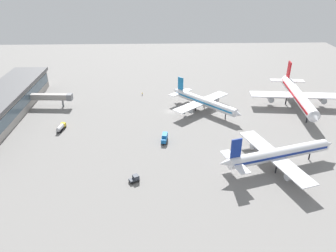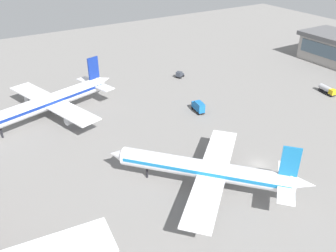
% 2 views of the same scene
% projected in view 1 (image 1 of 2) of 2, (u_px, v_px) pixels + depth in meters
% --- Properties ---
extents(ground, '(288.00, 288.00, 0.00)m').
position_uv_depth(ground, '(171.00, 111.00, 157.53)').
color(ground, gray).
extents(terminal_building, '(89.82, 18.51, 11.03)m').
position_uv_depth(terminal_building, '(0.00, 108.00, 147.50)').
color(terminal_building, '#9E9993').
rests_on(terminal_building, ground).
extents(airplane_at_gate, '(34.84, 32.57, 13.08)m').
position_uv_depth(airplane_at_gate, '(204.00, 102.00, 156.13)').
color(airplane_at_gate, white).
rests_on(airplane_at_gate, ground).
extents(airplane_taxiing, '(56.73, 45.69, 17.25)m').
position_uv_depth(airplane_taxiing, '(298.00, 95.00, 159.22)').
color(airplane_taxiing, white).
rests_on(airplane_taxiing, ground).
extents(airplane_distant, '(37.19, 45.41, 14.13)m').
position_uv_depth(airplane_distant, '(278.00, 154.00, 113.17)').
color(airplane_distant, white).
rests_on(airplane_distant, ground).
extents(fuel_truck, '(6.52, 2.99, 2.50)m').
position_uv_depth(fuel_truck, '(61.00, 127.00, 139.58)').
color(fuel_truck, black).
rests_on(fuel_truck, ground).
extents(baggage_tug, '(3.43, 3.74, 2.30)m').
position_uv_depth(baggage_tug, '(135.00, 179.00, 107.11)').
color(baggage_tug, black).
rests_on(baggage_tug, ground).
extents(catering_truck, '(5.85, 3.01, 3.30)m').
position_uv_depth(catering_truck, '(165.00, 138.00, 130.44)').
color(catering_truck, black).
rests_on(catering_truck, ground).
extents(ground_crew_worker, '(0.53, 0.53, 1.67)m').
position_uv_depth(ground_crew_worker, '(142.00, 94.00, 176.03)').
color(ground_crew_worker, '#1E2338').
rests_on(ground_crew_worker, ground).
extents(jet_bridge, '(4.19, 21.35, 6.74)m').
position_uv_depth(jet_bridge, '(52.00, 97.00, 160.49)').
color(jet_bridge, '#9E9993').
rests_on(jet_bridge, ground).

